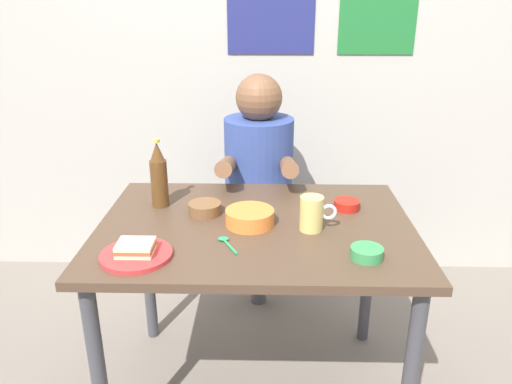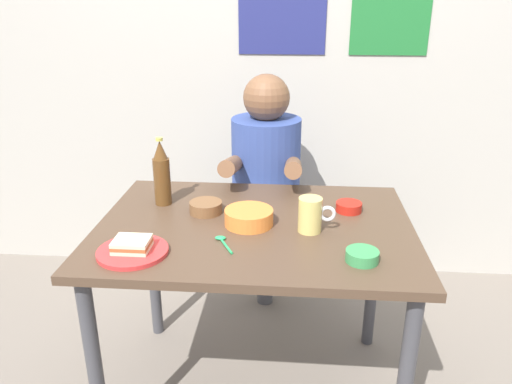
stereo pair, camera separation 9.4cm
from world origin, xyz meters
TOP-DOWN VIEW (x-y plane):
  - wall_back at (0.00, 1.05)m, footprint 4.40×0.09m
  - dining_table at (0.00, 0.00)m, footprint 1.10×0.80m
  - stool at (-0.00, 0.63)m, footprint 0.34×0.34m
  - person_seated at (-0.00, 0.62)m, footprint 0.33×0.56m
  - plate_orange at (-0.36, -0.25)m, footprint 0.22×0.22m
  - sandwich at (-0.36, -0.25)m, footprint 0.11×0.09m
  - beer_mug at (0.19, -0.04)m, footprint 0.13×0.08m
  - beer_bottle at (-0.37, 0.16)m, footprint 0.06×0.06m
  - sambal_bowl_red at (0.34, 0.14)m, footprint 0.10×0.10m
  - condiment_bowl_brown at (-0.19, 0.08)m, footprint 0.12×0.12m
  - dip_bowl_green at (0.34, -0.24)m, footprint 0.10×0.10m
  - soup_bowl_orange at (-0.02, -0.01)m, footprint 0.17×0.17m
  - spoon at (-0.09, -0.15)m, footprint 0.07×0.11m

SIDE VIEW (x-z plane):
  - stool at x=0.00m, z-range 0.12..0.57m
  - dining_table at x=0.00m, z-range 0.28..1.02m
  - spoon at x=-0.09m, z-range 0.74..0.75m
  - plate_orange at x=-0.36m, z-range 0.74..0.75m
  - sambal_bowl_red at x=0.34m, z-range 0.74..0.78m
  - dip_bowl_green at x=0.34m, z-range 0.74..0.78m
  - condiment_bowl_brown at x=-0.19m, z-range 0.74..0.78m
  - person_seated at x=0.00m, z-range 0.41..1.13m
  - soup_bowl_orange at x=-0.02m, z-range 0.74..0.80m
  - sandwich at x=-0.36m, z-range 0.75..0.79m
  - beer_mug at x=0.19m, z-range 0.74..0.86m
  - beer_bottle at x=-0.37m, z-range 0.73..0.99m
  - wall_back at x=0.00m, z-range 0.00..2.60m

